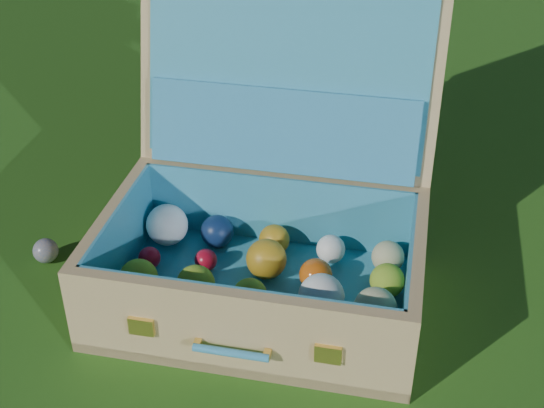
{
  "coord_description": "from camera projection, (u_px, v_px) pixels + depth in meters",
  "views": [
    {
      "loc": [
        0.52,
        -1.14,
        1.1
      ],
      "look_at": [
        0.11,
        0.17,
        0.2
      ],
      "focal_mm": 50.0,
      "sensor_mm": 36.0,
      "label": 1
    }
  ],
  "objects": [
    {
      "name": "ground",
      "position": [
        199.0,
        314.0,
        1.64
      ],
      "size": [
        60.0,
        60.0,
        0.0
      ],
      "primitive_type": "plane",
      "color": "#215114",
      "rests_on": "ground"
    },
    {
      "name": "suitcase",
      "position": [
        269.0,
        210.0,
        1.66
      ],
      "size": [
        0.73,
        0.67,
        0.64
      ],
      "rotation": [
        0.0,
        0.0,
        0.09
      ],
      "color": "tan",
      "rests_on": "ground"
    },
    {
      "name": "stray_ball",
      "position": [
        46.0,
        251.0,
        1.78
      ],
      "size": [
        0.06,
        0.06,
        0.06
      ],
      "primitive_type": "sphere",
      "color": "#395896",
      "rests_on": "ground"
    }
  ]
}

